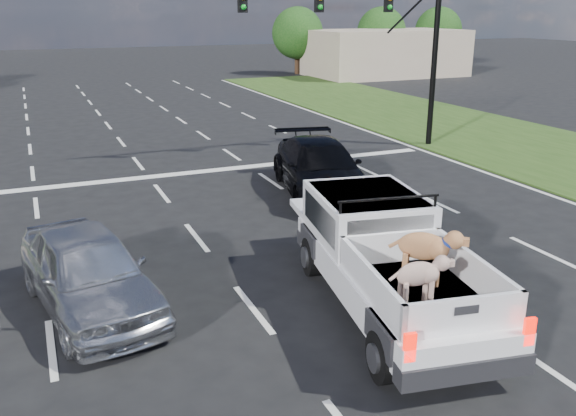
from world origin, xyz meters
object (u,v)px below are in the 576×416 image
object	(u,v)px
silver_sedan	(89,272)
black_coupe	(320,168)
pickup_truck	(386,257)
traffic_signal	(383,24)

from	to	relation	value
silver_sedan	black_coupe	world-z (taller)	black_coupe
pickup_truck	silver_sedan	world-z (taller)	pickup_truck
black_coupe	silver_sedan	bearing A→B (deg)	-132.51
traffic_signal	silver_sedan	bearing A→B (deg)	-141.33
traffic_signal	pickup_truck	xyz separation A→B (m)	(-6.65, -11.31, -3.75)
traffic_signal	silver_sedan	xyz separation A→B (m)	(-11.67, -9.34, -3.97)
pickup_truck	black_coupe	distance (m)	7.24
traffic_signal	pickup_truck	world-z (taller)	traffic_signal
traffic_signal	pickup_truck	distance (m)	13.64
black_coupe	traffic_signal	bearing A→B (deg)	55.88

